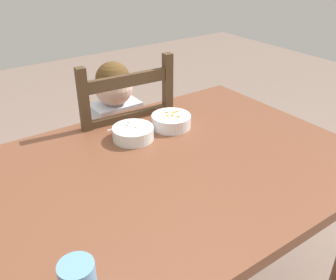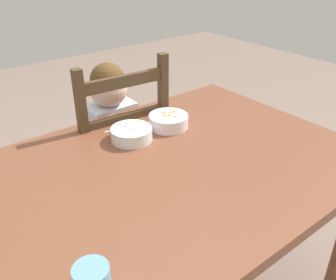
{
  "view_description": "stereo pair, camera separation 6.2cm",
  "coord_description": "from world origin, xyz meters",
  "px_view_note": "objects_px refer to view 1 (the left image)",
  "views": [
    {
      "loc": [
        -0.62,
        -0.87,
        1.45
      ],
      "look_at": [
        0.04,
        0.07,
        0.82
      ],
      "focal_mm": 39.2,
      "sensor_mm": 36.0,
      "label": 1
    },
    {
      "loc": [
        -0.67,
        -0.83,
        1.45
      ],
      "look_at": [
        0.04,
        0.07,
        0.82
      ],
      "focal_mm": 39.2,
      "sensor_mm": 36.0,
      "label": 2
    }
  ],
  "objects_px": {
    "bowl_of_carrots": "(171,121)",
    "drinking_cup": "(78,279)",
    "dining_chair": "(121,161)",
    "child_figure": "(120,132)",
    "dining_table": "(170,188)",
    "spoon": "(163,128)",
    "bowl_of_peas": "(133,133)"
  },
  "relations": [
    {
      "from": "child_figure",
      "to": "bowl_of_carrots",
      "type": "distance_m",
      "value": 0.34
    },
    {
      "from": "spoon",
      "to": "drinking_cup",
      "type": "relative_size",
      "value": 1.63
    },
    {
      "from": "dining_table",
      "to": "drinking_cup",
      "type": "distance_m",
      "value": 0.58
    },
    {
      "from": "dining_table",
      "to": "bowl_of_carrots",
      "type": "bearing_deg",
      "value": 53.83
    },
    {
      "from": "dining_chair",
      "to": "dining_table",
      "type": "bearing_deg",
      "value": -97.91
    },
    {
      "from": "bowl_of_peas",
      "to": "drinking_cup",
      "type": "bearing_deg",
      "value": -129.98
    },
    {
      "from": "dining_table",
      "to": "drinking_cup",
      "type": "xyz_separation_m",
      "value": [
        -0.47,
        -0.31,
        0.15
      ]
    },
    {
      "from": "dining_chair",
      "to": "child_figure",
      "type": "height_order",
      "value": "dining_chair"
    },
    {
      "from": "drinking_cup",
      "to": "bowl_of_peas",
      "type": "bearing_deg",
      "value": 50.02
    },
    {
      "from": "dining_table",
      "to": "bowl_of_peas",
      "type": "xyz_separation_m",
      "value": [
        -0.01,
        0.23,
        0.13
      ]
    },
    {
      "from": "dining_chair",
      "to": "spoon",
      "type": "xyz_separation_m",
      "value": [
        0.05,
        -0.3,
        0.29
      ]
    },
    {
      "from": "child_figure",
      "to": "bowl_of_peas",
      "type": "xyz_separation_m",
      "value": [
        -0.09,
        -0.29,
        0.15
      ]
    },
    {
      "from": "dining_table",
      "to": "bowl_of_carrots",
      "type": "xyz_separation_m",
      "value": [
        0.17,
        0.23,
        0.13
      ]
    },
    {
      "from": "dining_table",
      "to": "spoon",
      "type": "height_order",
      "value": "spoon"
    },
    {
      "from": "dining_table",
      "to": "bowl_of_carrots",
      "type": "distance_m",
      "value": 0.31
    },
    {
      "from": "spoon",
      "to": "drinking_cup",
      "type": "height_order",
      "value": "drinking_cup"
    },
    {
      "from": "bowl_of_carrots",
      "to": "spoon",
      "type": "bearing_deg",
      "value": 178.86
    },
    {
      "from": "child_figure",
      "to": "spoon",
      "type": "height_order",
      "value": "child_figure"
    },
    {
      "from": "child_figure",
      "to": "drinking_cup",
      "type": "xyz_separation_m",
      "value": [
        -0.54,
        -0.83,
        0.16
      ]
    },
    {
      "from": "dining_table",
      "to": "drinking_cup",
      "type": "relative_size",
      "value": 16.3
    },
    {
      "from": "child_figure",
      "to": "bowl_of_peas",
      "type": "height_order",
      "value": "child_figure"
    },
    {
      "from": "child_figure",
      "to": "spoon",
      "type": "distance_m",
      "value": 0.32
    },
    {
      "from": "bowl_of_carrots",
      "to": "drinking_cup",
      "type": "distance_m",
      "value": 0.83
    },
    {
      "from": "dining_chair",
      "to": "spoon",
      "type": "bearing_deg",
      "value": -79.64
    },
    {
      "from": "dining_chair",
      "to": "bowl_of_carrots",
      "type": "height_order",
      "value": "dining_chair"
    },
    {
      "from": "child_figure",
      "to": "bowl_of_peas",
      "type": "bearing_deg",
      "value": -107.13
    },
    {
      "from": "child_figure",
      "to": "bowl_of_carrots",
      "type": "relative_size",
      "value": 6.08
    },
    {
      "from": "dining_table",
      "to": "bowl_of_peas",
      "type": "height_order",
      "value": "bowl_of_peas"
    },
    {
      "from": "bowl_of_peas",
      "to": "spoon",
      "type": "bearing_deg",
      "value": 0.32
    },
    {
      "from": "drinking_cup",
      "to": "spoon",
      "type": "bearing_deg",
      "value": 42.37
    },
    {
      "from": "drinking_cup",
      "to": "child_figure",
      "type": "bearing_deg",
      "value": 56.88
    },
    {
      "from": "dining_chair",
      "to": "spoon",
      "type": "distance_m",
      "value": 0.42
    }
  ]
}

